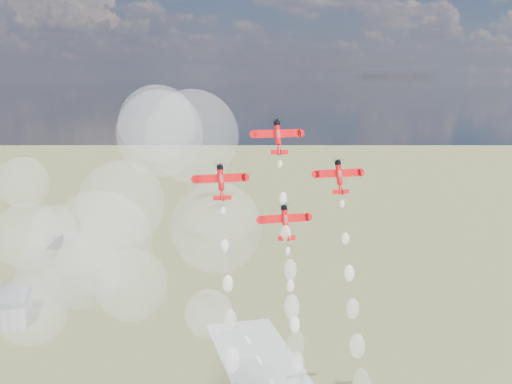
{
  "coord_description": "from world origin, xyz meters",
  "views": [
    {
      "loc": [
        -57.58,
        -107.67,
        113.14
      ],
      "look_at": [
        -24.37,
        20.96,
        87.45
      ],
      "focal_mm": 42.0,
      "sensor_mm": 36.0,
      "label": 1
    }
  ],
  "objects_px": {
    "plane_right": "(339,176)",
    "plane_slot": "(285,222)",
    "plane_lead": "(278,137)",
    "plane_left": "(221,181)"
  },
  "relations": [
    {
      "from": "plane_right",
      "to": "plane_slot",
      "type": "distance_m",
      "value": 17.17
    },
    {
      "from": "plane_lead",
      "to": "plane_left",
      "type": "xyz_separation_m",
      "value": [
        -14.06,
        -3.13,
        -9.33
      ]
    },
    {
      "from": "plane_lead",
      "to": "plane_right",
      "type": "xyz_separation_m",
      "value": [
        14.06,
        -3.13,
        -9.33
      ]
    },
    {
      "from": "plane_right",
      "to": "plane_slot",
      "type": "height_order",
      "value": "plane_right"
    },
    {
      "from": "plane_left",
      "to": "plane_slot",
      "type": "relative_size",
      "value": 1.0
    },
    {
      "from": "plane_left",
      "to": "plane_right",
      "type": "bearing_deg",
      "value": 0.0
    },
    {
      "from": "plane_lead",
      "to": "plane_left",
      "type": "distance_m",
      "value": 17.17
    },
    {
      "from": "plane_right",
      "to": "plane_slot",
      "type": "xyz_separation_m",
      "value": [
        -14.06,
        -3.13,
        -9.33
      ]
    },
    {
      "from": "plane_slot",
      "to": "plane_right",
      "type": "bearing_deg",
      "value": 12.57
    },
    {
      "from": "plane_left",
      "to": "plane_slot",
      "type": "bearing_deg",
      "value": -12.57
    }
  ]
}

